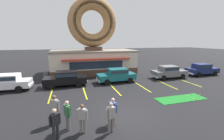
# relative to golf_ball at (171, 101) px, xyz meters

# --- Properties ---
(ground_plane) EXTENTS (160.00, 160.00, 0.00)m
(ground_plane) POSITION_rel_golf_ball_xyz_m (-4.26, -0.95, -0.05)
(ground_plane) COLOR black
(donut_shop_building) EXTENTS (12.30, 6.75, 10.96)m
(donut_shop_building) POSITION_rel_golf_ball_xyz_m (-4.06, 12.99, 3.69)
(donut_shop_building) COLOR brown
(donut_shop_building) RESTS_ON ground
(putting_mat) EXTENTS (4.27, 1.41, 0.03)m
(putting_mat) POSITION_rel_golf_ball_xyz_m (1.12, 0.17, -0.04)
(putting_mat) COLOR #197523
(putting_mat) RESTS_ON ground
(mini_donut_near_left) EXTENTS (0.13, 0.13, 0.04)m
(mini_donut_near_left) POSITION_rel_golf_ball_xyz_m (2.15, -0.39, -0.00)
(mini_donut_near_left) COLOR brown
(mini_donut_near_left) RESTS_ON putting_mat
(mini_donut_near_right) EXTENTS (0.13, 0.13, 0.04)m
(mini_donut_near_right) POSITION_rel_golf_ball_xyz_m (2.09, -0.20, -0.00)
(mini_donut_near_right) COLOR #E5C666
(mini_donut_near_right) RESTS_ON putting_mat
(mini_donut_mid_left) EXTENTS (0.13, 0.13, 0.04)m
(mini_donut_mid_left) POSITION_rel_golf_ball_xyz_m (2.60, 0.62, -0.00)
(mini_donut_mid_left) COLOR #A5724C
(mini_donut_mid_left) RESTS_ON putting_mat
(mini_donut_mid_centre) EXTENTS (0.13, 0.13, 0.04)m
(mini_donut_mid_centre) POSITION_rel_golf_ball_xyz_m (2.04, 0.46, -0.00)
(mini_donut_mid_centre) COLOR #E5C666
(mini_donut_mid_centre) RESTS_ON putting_mat
(mini_donut_mid_right) EXTENTS (0.13, 0.13, 0.04)m
(mini_donut_mid_right) POSITION_rel_golf_ball_xyz_m (2.93, -0.40, -0.00)
(mini_donut_mid_right) COLOR #A5724C
(mini_donut_mid_right) RESTS_ON putting_mat
(golf_ball) EXTENTS (0.04, 0.04, 0.04)m
(golf_ball) POSITION_rel_golf_ball_xyz_m (0.00, 0.00, 0.00)
(golf_ball) COLOR white
(golf_ball) RESTS_ON putting_mat
(putting_flag_pin) EXTENTS (0.13, 0.01, 0.55)m
(putting_flag_pin) POSITION_rel_golf_ball_xyz_m (3.04, 0.08, 0.39)
(putting_flag_pin) COLOR silver
(putting_flag_pin) RESTS_ON putting_mat
(car_teal) EXTENTS (4.60, 2.06, 1.60)m
(car_teal) POSITION_rel_golf_ball_xyz_m (-2.41, 6.61, 0.82)
(car_teal) COLOR #196066
(car_teal) RESTS_ON ground
(car_black) EXTENTS (4.58, 2.03, 1.60)m
(car_black) POSITION_rel_golf_ball_xyz_m (-8.10, 6.71, 0.82)
(car_black) COLOR black
(car_black) RESTS_ON ground
(car_grey) EXTENTS (4.59, 2.04, 1.60)m
(car_grey) POSITION_rel_golf_ball_xyz_m (4.62, 6.50, 0.82)
(car_grey) COLOR slate
(car_grey) RESTS_ON ground
(car_navy) EXTENTS (4.60, 2.06, 1.60)m
(car_navy) POSITION_rel_golf_ball_xyz_m (10.24, 6.73, 0.82)
(car_navy) COLOR navy
(car_navy) RESTS_ON ground
(car_white) EXTENTS (4.62, 2.12, 1.60)m
(car_white) POSITION_rel_golf_ball_xyz_m (-13.63, 6.71, 0.82)
(car_white) COLOR silver
(car_white) RESTS_ON ground
(pedestrian_blue_sweater_man) EXTENTS (0.57, 0.35, 1.68)m
(pedestrian_blue_sweater_man) POSITION_rel_golf_ball_xyz_m (-5.77, -2.62, 0.88)
(pedestrian_blue_sweater_man) COLOR slate
(pedestrian_blue_sweater_man) RESTS_ON ground
(pedestrian_hooded_kid) EXTENTS (0.54, 0.39, 1.59)m
(pedestrian_hooded_kid) POSITION_rel_golf_ball_xyz_m (-7.20, -2.23, 0.83)
(pedestrian_hooded_kid) COLOR slate
(pedestrian_hooded_kid) RESTS_ON ground
(pedestrian_leather_jacket_man) EXTENTS (0.38, 0.55, 1.67)m
(pedestrian_leather_jacket_man) POSITION_rel_golf_ball_xyz_m (-7.95, -1.72, 0.87)
(pedestrian_leather_jacket_man) COLOR slate
(pedestrian_leather_jacket_man) RESTS_ON ground
(pedestrian_clipboard_woman) EXTENTS (0.52, 0.41, 1.64)m
(pedestrian_clipboard_woman) POSITION_rel_golf_ball_xyz_m (-8.52, -2.47, 0.85)
(pedestrian_clipboard_woman) COLOR #232328
(pedestrian_clipboard_woman) RESTS_ON ground
(pedestrian_beanie_man) EXTENTS (0.55, 0.37, 1.76)m
(pedestrian_beanie_man) POSITION_rel_golf_ball_xyz_m (-8.65, -0.90, 0.93)
(pedestrian_beanie_man) COLOR #232328
(pedestrian_beanie_man) RESTS_ON ground
(pedestrian_crossing_woman) EXTENTS (0.42, 0.49, 1.60)m
(pedestrian_crossing_woman) POSITION_rel_golf_ball_xyz_m (-5.45, -1.90, 0.83)
(pedestrian_crossing_woman) COLOR #7F7056
(pedestrian_crossing_woman) RESTS_ON ground
(trash_bin) EXTENTS (0.57, 0.57, 0.97)m
(trash_bin) POSITION_rel_golf_ball_xyz_m (-10.52, 10.21, 0.45)
(trash_bin) COLOR #51565B
(trash_bin) RESTS_ON ground
(parking_stripe_far_left) EXTENTS (0.12, 3.60, 0.01)m
(parking_stripe_far_left) POSITION_rel_golf_ball_xyz_m (-9.43, 4.05, -0.05)
(parking_stripe_far_left) COLOR yellow
(parking_stripe_far_left) RESTS_ON ground
(parking_stripe_left) EXTENTS (0.12, 3.60, 0.01)m
(parking_stripe_left) POSITION_rel_golf_ball_xyz_m (-6.43, 4.05, -0.05)
(parking_stripe_left) COLOR yellow
(parking_stripe_left) RESTS_ON ground
(parking_stripe_mid_left) EXTENTS (0.12, 3.60, 0.01)m
(parking_stripe_mid_left) POSITION_rel_golf_ball_xyz_m (-3.43, 4.05, -0.05)
(parking_stripe_mid_left) COLOR yellow
(parking_stripe_mid_left) RESTS_ON ground
(parking_stripe_centre) EXTENTS (0.12, 3.60, 0.01)m
(parking_stripe_centre) POSITION_rel_golf_ball_xyz_m (-0.43, 4.05, -0.05)
(parking_stripe_centre) COLOR yellow
(parking_stripe_centre) RESTS_ON ground
(parking_stripe_mid_right) EXTENTS (0.12, 3.60, 0.01)m
(parking_stripe_mid_right) POSITION_rel_golf_ball_xyz_m (2.57, 4.05, -0.05)
(parking_stripe_mid_right) COLOR yellow
(parking_stripe_mid_right) RESTS_ON ground
(parking_stripe_right) EXTENTS (0.12, 3.60, 0.01)m
(parking_stripe_right) POSITION_rel_golf_ball_xyz_m (5.57, 4.05, -0.05)
(parking_stripe_right) COLOR yellow
(parking_stripe_right) RESTS_ON ground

